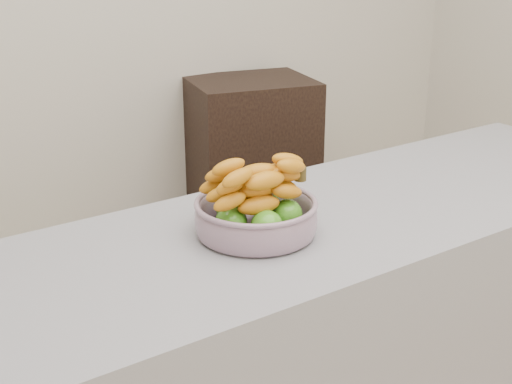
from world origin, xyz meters
TOP-DOWN VIEW (x-y plane):
  - counter at (0.00, 0.49)m, footprint 2.00×0.60m
  - cabinet at (0.64, 1.78)m, footprint 0.60×0.52m
  - fruit_bowl at (-0.23, 0.49)m, footprint 0.27×0.27m

SIDE VIEW (x-z plane):
  - counter at x=0.00m, z-range 0.00..0.90m
  - cabinet at x=0.64m, z-range 0.00..0.92m
  - fruit_bowl at x=-0.23m, z-range 0.87..1.04m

